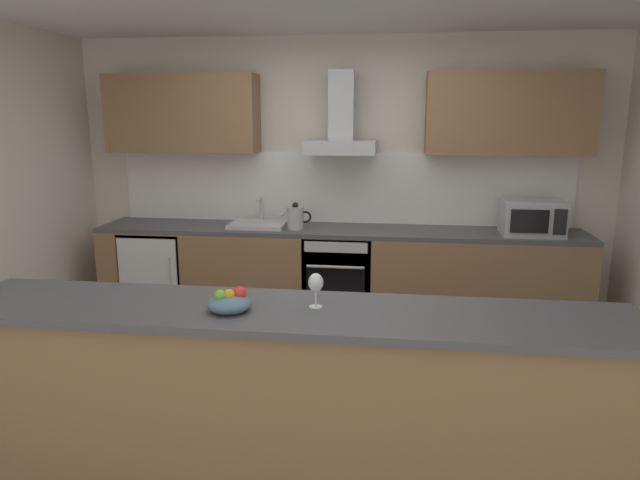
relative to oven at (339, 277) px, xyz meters
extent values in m
cube|color=gray|center=(-0.02, -1.56, -0.47)|extent=(5.95, 4.81, 0.02)
cube|color=silver|center=(-0.02, 0.41, 0.84)|extent=(5.95, 0.12, 2.60)
cube|color=white|center=(-0.02, 0.33, 0.77)|extent=(4.20, 0.02, 0.66)
cube|color=olive|center=(-0.02, 0.03, -0.03)|extent=(4.35, 0.60, 0.86)
cube|color=#4C4C51|center=(-0.02, 0.03, 0.42)|extent=(4.35, 0.60, 0.04)
cube|color=olive|center=(-0.03, -2.30, 0.00)|extent=(3.38, 0.52, 0.91)
cube|color=#4C4C51|center=(-0.03, -2.30, 0.47)|extent=(3.48, 0.64, 0.04)
cube|color=olive|center=(-1.47, 0.18, 1.45)|extent=(1.39, 0.32, 0.70)
cube|color=olive|center=(1.43, 0.18, 1.45)|extent=(1.39, 0.32, 0.70)
cube|color=slate|center=(0.00, 0.01, 0.00)|extent=(0.60, 0.56, 0.80)
cube|color=black|center=(0.00, -0.29, -0.06)|extent=(0.50, 0.02, 0.48)
cube|color=#B7BABC|center=(0.00, -0.29, 0.34)|extent=(0.54, 0.02, 0.09)
cylinder|color=#B7BABC|center=(0.00, -0.32, 0.18)|extent=(0.49, 0.02, 0.02)
cube|color=white|center=(-1.70, 0.01, -0.04)|extent=(0.58, 0.56, 0.85)
cube|color=silver|center=(-1.70, -0.28, -0.04)|extent=(0.55, 0.02, 0.80)
cylinder|color=#B7BABC|center=(-1.48, -0.30, 0.01)|extent=(0.02, 0.02, 0.38)
cube|color=#B7BABC|center=(1.64, -0.02, 0.59)|extent=(0.50, 0.36, 0.30)
cube|color=black|center=(1.58, -0.21, 0.59)|extent=(0.30, 0.02, 0.19)
cube|color=black|center=(1.82, -0.21, 0.59)|extent=(0.10, 0.01, 0.21)
cube|color=silver|center=(-0.74, 0.01, 0.46)|extent=(0.50, 0.40, 0.04)
cylinder|color=#B7BABC|center=(-0.74, 0.13, 0.57)|extent=(0.03, 0.03, 0.26)
cylinder|color=#B7BABC|center=(-0.74, 0.05, 0.69)|extent=(0.03, 0.16, 0.03)
cylinder|color=#B7BABC|center=(-0.39, -0.03, 0.54)|extent=(0.15, 0.15, 0.20)
sphere|color=black|center=(-0.39, -0.03, 0.65)|extent=(0.06, 0.06, 0.06)
cone|color=#B7BABC|center=(-0.49, -0.03, 0.58)|extent=(0.09, 0.04, 0.07)
torus|color=black|center=(-0.30, -0.03, 0.55)|extent=(0.11, 0.02, 0.11)
cube|color=#B7BABC|center=(0.00, 0.11, 1.16)|extent=(0.62, 0.45, 0.12)
cube|color=#B7BABC|center=(0.00, 0.16, 1.52)|extent=(0.22, 0.22, 0.60)
cylinder|color=silver|center=(0.11, -2.26, 0.49)|extent=(0.07, 0.07, 0.01)
cylinder|color=silver|center=(0.11, -2.26, 0.54)|extent=(0.01, 0.01, 0.09)
ellipsoid|color=silver|center=(0.11, -2.26, 0.62)|extent=(0.08, 0.08, 0.10)
ellipsoid|color=slate|center=(-0.31, -2.36, 0.53)|extent=(0.22, 0.22, 0.09)
sphere|color=#66B233|center=(-0.35, -2.38, 0.57)|extent=(0.06, 0.06, 0.06)
sphere|color=red|center=(-0.27, -2.33, 0.57)|extent=(0.07, 0.07, 0.07)
sphere|color=orange|center=(-0.31, -2.36, 0.57)|extent=(0.06, 0.06, 0.06)
camera|label=1|loc=(0.48, -4.96, 1.44)|focal=31.93mm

